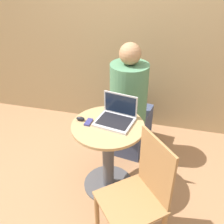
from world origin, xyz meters
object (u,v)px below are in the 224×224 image
Objects in this scene: laptop at (116,117)px; cell_phone at (89,122)px; person_seated at (130,110)px; chair_empty at (139,196)px.

laptop reaches higher than cell_phone.
cell_phone is 0.08× the size of person_seated.
cell_phone is 0.67m from person_seated.
laptop is 0.28× the size of person_seated.
person_seated is (0.03, 0.50, -0.23)m from laptop.
laptop is 0.68m from chair_empty.
chair_empty is 0.75× the size of person_seated.
person_seated is at bearing 67.16° from cell_phone.
chair_empty is at bearing -42.27° from cell_phone.
cell_phone is at bearing -158.03° from laptop.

